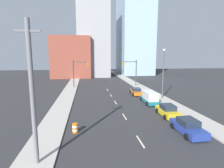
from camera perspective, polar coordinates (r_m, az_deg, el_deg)
sidewalk_left at (r=52.33m, az=-12.49°, el=0.36°), size 2.96×90.65×0.14m
sidewalk_right at (r=53.86m, az=6.16°, el=0.76°), size 2.96×90.65×0.14m
lane_stripe_at_8m at (r=16.99m, az=9.24°, el=-18.02°), size 0.16×2.40×0.01m
lane_stripe_at_15m at (r=22.99m, az=4.11°, el=-10.57°), size 0.16×2.40×0.01m
lane_stripe_at_22m at (r=29.75m, az=1.13°, el=-6.01°), size 0.16×2.40×0.01m
lane_stripe_at_28m at (r=35.02m, az=-0.34°, el=-3.72°), size 0.16×2.40×0.01m
lane_stripe_at_33m at (r=40.66m, az=-1.47°, el=-1.95°), size 0.16×2.40×0.01m
building_brick_left at (r=69.63m, az=-12.93°, el=8.49°), size 14.00×16.00×14.83m
building_office_center at (r=73.89m, az=-6.29°, el=15.04°), size 12.00×20.00×31.24m
building_glass_right at (r=81.22m, az=7.30°, el=17.67°), size 13.00×20.00×40.25m
traffic_signal_left at (r=44.25m, az=-11.21°, el=4.42°), size 3.82×0.35×6.78m
traffic_signal_right at (r=45.74m, az=6.70°, el=4.67°), size 3.82×0.35×6.78m
utility_pole_left_near at (r=12.95m, az=-24.59°, el=-3.01°), size 1.60×0.32×10.09m
traffic_barrel at (r=18.72m, az=-11.95°, el=-13.87°), size 0.56×0.56×0.95m
street_lamp at (r=32.63m, az=16.40°, el=4.21°), size 0.44×0.44×9.03m
sedan_blue at (r=19.65m, az=23.52°, el=-12.67°), size 2.11×4.40×1.51m
sedan_yellow at (r=24.13m, az=17.76°, el=-8.34°), size 2.20×4.42×1.50m
box_truck_teal at (r=29.80m, az=12.32°, el=-4.36°), size 2.29×5.33×1.95m
sedan_orange at (r=36.10m, az=7.89°, el=-2.40°), size 2.19×4.50×1.37m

